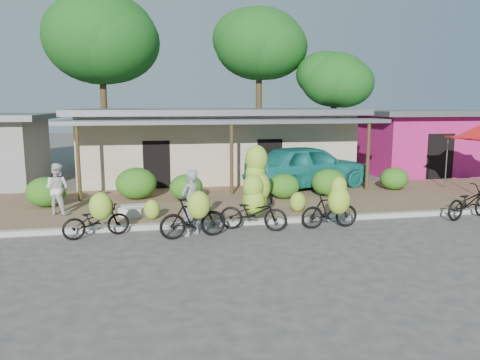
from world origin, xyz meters
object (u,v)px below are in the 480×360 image
at_px(bike_center, 255,197).
at_px(vendor, 191,203).
at_px(bike_far_right, 469,202).
at_px(bystander, 57,189).
at_px(bike_left, 194,216).
at_px(tree_near_right, 331,78).
at_px(tree_far_center, 97,37).
at_px(bike_far_left, 97,218).
at_px(tree_center_right, 256,42).
at_px(sack_near, 135,210).
at_px(sack_far, 132,212).
at_px(teal_van, 308,166).
at_px(bike_right, 332,207).

relative_size(bike_center, vendor, 1.31).
bearing_deg(vendor, bike_center, 153.55).
relative_size(bike_far_right, bystander, 1.30).
xyz_separation_m(bike_left, vendor, (-0.04, 0.36, 0.28)).
bearing_deg(tree_near_right, tree_far_center, 173.42).
bearing_deg(bike_far_left, vendor, -112.28).
bearing_deg(tree_center_right, bike_far_left, -117.12).
distance_m(sack_near, sack_far, 0.30).
height_order(bike_center, bike_far_right, bike_center).
distance_m(tree_far_center, bike_center, 16.77).
bearing_deg(tree_far_center, bystander, -91.32).
relative_size(bike_far_left, bike_center, 0.79).
height_order(sack_near, bystander, bystander).
relative_size(bike_far_right, sack_near, 2.50).
xyz_separation_m(bike_center, sack_near, (-3.48, 1.89, -0.65)).
bearing_deg(bike_center, tree_far_center, 42.78).
distance_m(tree_far_center, tree_near_right, 13.26).
bearing_deg(teal_van, sack_far, 101.86).
bearing_deg(bystander, teal_van, -138.12).
height_order(tree_near_right, sack_far, tree_near_right).
relative_size(bike_center, bystander, 1.47).
height_order(bike_right, bystander, bystander).
relative_size(tree_near_right, bike_center, 2.74).
height_order(bike_left, sack_near, bike_left).
bearing_deg(bike_far_right, tree_near_right, -21.60).
xyz_separation_m(bike_far_right, vendor, (-8.78, -0.27, 0.39)).
xyz_separation_m(bike_far_right, teal_van, (-3.40, 5.59, 0.51)).
bearing_deg(bike_far_left, bike_left, -120.11).
relative_size(bike_far_right, vendor, 1.16).
height_order(sack_near, sack_far, sack_near).
xyz_separation_m(bike_center, bike_far_right, (6.89, -0.19, -0.39)).
distance_m(bystander, teal_van, 9.83).
distance_m(bike_far_left, sack_near, 2.36).
relative_size(tree_center_right, sack_near, 10.83).
bearing_deg(bike_right, sack_far, 68.01).
distance_m(tree_far_center, tree_center_right, 9.01).
xyz_separation_m(sack_near, teal_van, (6.97, 3.51, 0.76)).
bearing_deg(sack_far, tree_far_center, 98.90).
xyz_separation_m(tree_center_right, sack_near, (-6.90, -13.13, -6.92)).
bearing_deg(bike_far_left, bike_right, -111.03).
distance_m(tree_center_right, teal_van, 11.42).
height_order(tree_near_right, bike_far_left, tree_near_right).
relative_size(bike_far_left, bike_far_right, 0.89).
bearing_deg(bystander, tree_near_right, -117.41).
bearing_deg(tree_center_right, bike_right, -94.70).
bearing_deg(tree_far_center, sack_near, -80.56).
xyz_separation_m(bike_far_right, sack_far, (-10.45, 1.79, -0.27)).
relative_size(tree_far_center, bike_left, 5.08).
bearing_deg(bystander, bike_center, -178.07).
bearing_deg(bike_left, teal_van, -48.76).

